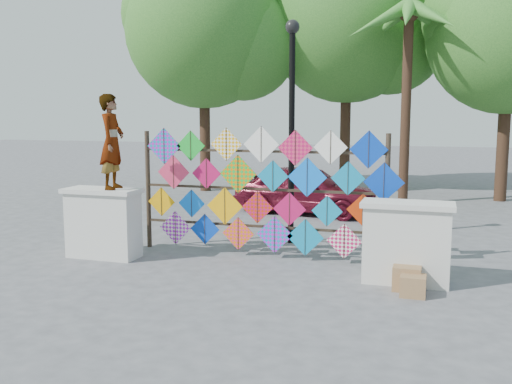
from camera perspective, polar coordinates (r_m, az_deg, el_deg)
ground at (r=10.02m, az=-1.00°, el=-7.39°), size 80.00×80.00×0.00m
parapet_left at (r=10.85m, az=-15.03°, el=-2.96°), size 1.40×0.65×1.28m
parapet_right at (r=9.19m, az=14.82°, el=-4.87°), size 1.40×0.65×1.28m
kite_rack at (r=10.43m, az=0.77°, el=0.07°), size 4.95×0.24×2.41m
tree_west at (r=19.87m, az=-4.95°, el=15.73°), size 5.85×5.20×8.01m
tree_mid at (r=20.66m, az=9.45°, el=16.45°), size 6.30×5.60×8.61m
palm_tree at (r=17.35m, az=15.01°, el=15.24°), size 3.62×3.62×5.83m
vendor_woman at (r=10.55m, az=-14.21°, el=4.88°), size 0.51×0.68×1.70m
sedan at (r=15.20m, az=5.02°, el=0.30°), size 3.99×2.04×1.30m
lamppost at (r=11.51m, az=3.60°, el=8.11°), size 0.28×0.28×4.46m
cardboard_box_near at (r=8.94m, az=14.85°, el=-8.30°), size 0.41×0.37×0.37m
cardboard_box_far at (r=8.68m, az=15.42°, el=-9.03°), size 0.36×0.33×0.31m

